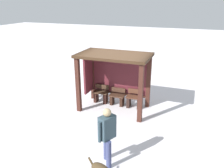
% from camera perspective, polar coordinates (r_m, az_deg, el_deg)
% --- Properties ---
extents(ground_plane, '(60.00, 60.00, 0.00)m').
position_cam_1_polar(ground_plane, '(9.50, 0.50, -6.12)').
color(ground_plane, white).
extents(bus_shelter, '(2.78, 1.63, 2.30)m').
position_cam_1_polar(bus_shelter, '(9.11, 0.35, 3.95)').
color(bus_shelter, '#3F1F18').
rests_on(bus_shelter, ground).
extents(bench_left_inside, '(0.65, 0.35, 0.77)m').
position_cam_1_polar(bench_left_inside, '(9.95, -2.77, -2.83)').
color(bench_left_inside, '#402C1E').
rests_on(bench_left_inside, ground).
extents(bench_center_inside, '(0.65, 0.36, 0.73)m').
position_cam_1_polar(bench_center_inside, '(9.71, 1.30, -3.57)').
color(bench_center_inside, '#42291D').
rests_on(bench_center_inside, ground).
extents(bench_right_inside, '(0.65, 0.38, 0.77)m').
position_cam_1_polar(bench_right_inside, '(9.50, 5.56, -4.12)').
color(bench_right_inside, '#543021').
rests_on(bench_right_inside, ground).
extents(person_walking, '(0.42, 0.59, 1.66)m').
position_cam_1_polar(person_walking, '(6.10, -1.21, -12.00)').
color(person_walking, '#354A55').
rests_on(person_walking, ground).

